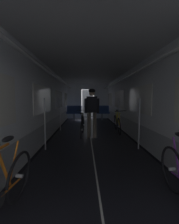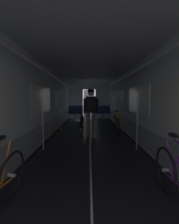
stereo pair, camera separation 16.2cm
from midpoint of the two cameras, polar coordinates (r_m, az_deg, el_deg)
ground_plane at (r=2.48m, az=2.82°, el=-28.68°), size 60.00×60.00×0.00m
train_car_shell at (r=5.68m, az=0.89°, el=8.07°), size 3.14×12.34×2.57m
bench_seat_far_left at (r=10.21m, az=-4.72°, el=0.22°), size 0.98×0.51×0.95m
bench_seat_far_right at (r=10.23m, az=5.39°, el=0.22°), size 0.98×0.51×0.95m
bicycle_yellow at (r=6.53m, az=10.71°, el=-4.02°), size 0.44×1.69×0.95m
person_cyclist_aisle at (r=5.46m, az=1.37°, el=1.63°), size 0.53×0.39×1.73m
bicycle_black_in_aisle at (r=5.80m, az=-2.05°, el=-5.03°), size 0.44×1.69×0.94m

